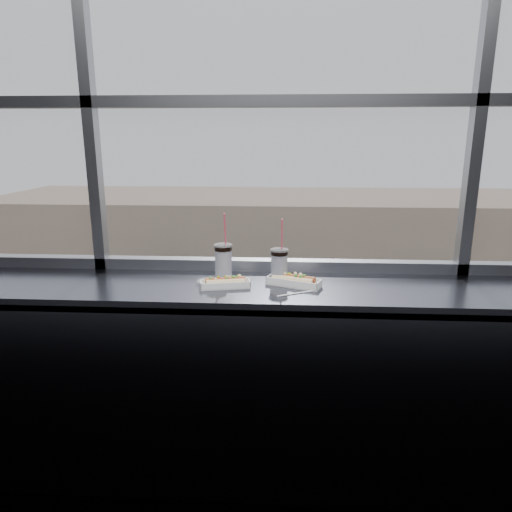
# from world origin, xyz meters

# --- Properties ---
(wall_back_lower) EXTENTS (6.00, 0.00, 6.00)m
(wall_back_lower) POSITION_xyz_m (0.00, 1.50, 0.55)
(wall_back_lower) COLOR black
(wall_back_lower) RESTS_ON ground
(window_glass) EXTENTS (6.00, 0.00, 6.00)m
(window_glass) POSITION_xyz_m (0.00, 1.52, 2.30)
(window_glass) COLOR silver
(window_glass) RESTS_ON ground
(window_mullions) EXTENTS (6.00, 0.08, 2.40)m
(window_mullions) POSITION_xyz_m (0.00, 1.50, 2.30)
(window_mullions) COLOR gray
(window_mullions) RESTS_ON ground
(counter) EXTENTS (6.00, 0.55, 0.06)m
(counter) POSITION_xyz_m (0.00, 1.23, 1.07)
(counter) COLOR slate
(counter) RESTS_ON ground
(counter_fascia) EXTENTS (6.00, 0.04, 1.04)m
(counter_fascia) POSITION_xyz_m (0.00, 0.97, 0.55)
(counter_fascia) COLOR slate
(counter_fascia) RESTS_ON ground
(hotdog_tray_left) EXTENTS (0.26, 0.13, 0.06)m
(hotdog_tray_left) POSITION_xyz_m (-0.25, 1.17, 1.12)
(hotdog_tray_left) COLOR white
(hotdog_tray_left) RESTS_ON counter
(hotdog_tray_right) EXTENTS (0.28, 0.18, 0.07)m
(hotdog_tray_right) POSITION_xyz_m (0.09, 1.22, 1.13)
(hotdog_tray_right) COLOR white
(hotdog_tray_right) RESTS_ON counter
(soda_cup_left) EXTENTS (0.10, 0.10, 0.35)m
(soda_cup_left) POSITION_xyz_m (-0.28, 1.32, 1.20)
(soda_cup_left) COLOR white
(soda_cup_left) RESTS_ON counter
(soda_cup_right) EXTENTS (0.09, 0.09, 0.33)m
(soda_cup_right) POSITION_xyz_m (0.01, 1.27, 1.20)
(soda_cup_right) COLOR white
(soda_cup_right) RESTS_ON counter
(loose_straw) EXTENTS (0.17, 0.09, 0.01)m
(loose_straw) POSITION_xyz_m (0.09, 1.09, 1.10)
(loose_straw) COLOR white
(loose_straw) RESTS_ON counter
(wrapper) EXTENTS (0.11, 0.08, 0.03)m
(wrapper) POSITION_xyz_m (-0.35, 1.23, 1.11)
(wrapper) COLOR silver
(wrapper) RESTS_ON counter
(plaza_ground) EXTENTS (120.00, 120.00, 0.00)m
(plaza_ground) POSITION_xyz_m (0.00, 45.00, -11.00)
(plaza_ground) COLOR gray
(plaza_ground) RESTS_ON ground
(street_asphalt) EXTENTS (80.00, 10.00, 0.06)m
(street_asphalt) POSITION_xyz_m (0.00, 21.50, -10.97)
(street_asphalt) COLOR black
(street_asphalt) RESTS_ON plaza_ground
(far_sidewalk) EXTENTS (80.00, 6.00, 0.04)m
(far_sidewalk) POSITION_xyz_m (0.00, 29.50, -10.98)
(far_sidewalk) COLOR gray
(far_sidewalk) RESTS_ON plaza_ground
(far_building) EXTENTS (50.00, 14.00, 8.00)m
(far_building) POSITION_xyz_m (0.00, 39.50, -7.00)
(far_building) COLOR gray
(far_building) RESTS_ON plaza_ground
(car_far_a) EXTENTS (3.11, 5.97, 1.90)m
(car_far_a) POSITION_xyz_m (-11.22, 25.50, -9.99)
(car_far_a) COLOR black
(car_far_a) RESTS_ON street_asphalt
(car_near_a) EXTENTS (3.39, 6.49, 2.06)m
(car_near_a) POSITION_xyz_m (-13.03, 17.50, -9.91)
(car_near_a) COLOR #B4B4B4
(car_near_a) RESTS_ON street_asphalt
(car_far_c) EXTENTS (3.02, 6.35, 2.06)m
(car_far_c) POSITION_xyz_m (14.00, 25.50, -9.91)
(car_far_c) COLOR white
(car_far_c) RESTS_ON street_asphalt
(car_near_c) EXTENTS (2.72, 6.28, 2.08)m
(car_near_c) POSITION_xyz_m (0.70, 17.50, -9.90)
(car_near_c) COLOR maroon
(car_near_c) RESTS_ON street_asphalt
(car_far_b) EXTENTS (2.76, 6.59, 2.19)m
(car_far_b) POSITION_xyz_m (3.56, 25.50, -9.84)
(car_far_b) COLOR maroon
(car_far_b) RESTS_ON street_asphalt
(car_near_d) EXTENTS (2.56, 5.83, 1.92)m
(car_near_d) POSITION_xyz_m (8.24, 17.50, -9.98)
(car_near_d) COLOR white
(car_near_d) RESTS_ON street_asphalt
(pedestrian_d) EXTENTS (0.64, 0.86, 1.93)m
(pedestrian_d) POSITION_xyz_m (9.36, 28.54, -9.99)
(pedestrian_d) COLOR #66605B
(pedestrian_d) RESTS_ON far_sidewalk
(pedestrian_a) EXTENTS (0.63, 0.84, 1.90)m
(pedestrian_a) POSITION_xyz_m (-7.90, 29.76, -10.01)
(pedestrian_a) COLOR #66605B
(pedestrian_a) RESTS_ON far_sidewalk
(pedestrian_c) EXTENTS (0.68, 0.90, 2.03)m
(pedestrian_c) POSITION_xyz_m (4.81, 30.19, -9.94)
(pedestrian_c) COLOR #66605B
(pedestrian_c) RESTS_ON far_sidewalk
(tree_left) EXTENTS (2.91, 2.91, 4.54)m
(tree_left) POSITION_xyz_m (-8.48, 29.50, -7.92)
(tree_left) COLOR #47382B
(tree_left) RESTS_ON far_sidewalk
(tree_center) EXTENTS (2.94, 2.94, 4.59)m
(tree_center) POSITION_xyz_m (0.05, 29.50, -7.89)
(tree_center) COLOR #47382B
(tree_center) RESTS_ON far_sidewalk
(tree_right) EXTENTS (2.76, 2.76, 4.31)m
(tree_right) POSITION_xyz_m (9.82, 29.50, -8.08)
(tree_right) COLOR #47382B
(tree_right) RESTS_ON far_sidewalk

